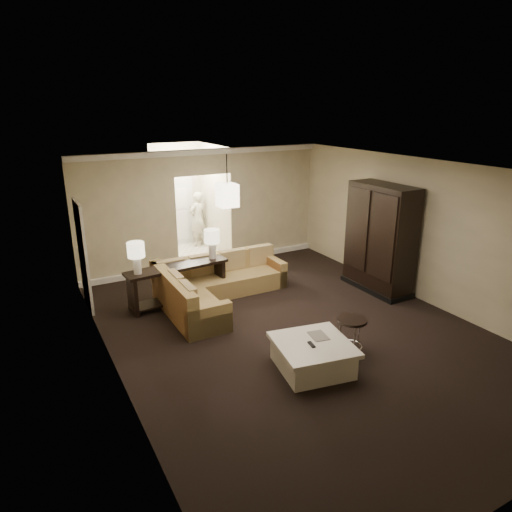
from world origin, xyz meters
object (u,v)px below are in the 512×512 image
console_table (178,281)px  armoire (380,241)px  sectional_sofa (213,286)px  drink_table (352,328)px  person (198,216)px  coffee_table (313,355)px

console_table → armoire: 4.21m
sectional_sofa → armoire: armoire is taller
drink_table → person: size_ratio=0.35×
sectional_sofa → person: bearing=72.6°
armoire → drink_table: armoire is taller
coffee_table → console_table: (-0.95, 3.23, 0.25)m
coffee_table → drink_table: 0.85m
sectional_sofa → drink_table: size_ratio=4.70×
sectional_sofa → console_table: (-0.63, 0.25, 0.14)m
coffee_table → person: 6.75m
console_table → armoire: bearing=-24.3°
sectional_sofa → person: (1.18, 3.69, 0.51)m
coffee_table → console_table: size_ratio=0.61×
console_table → drink_table: (1.77, -3.12, -0.05)m
coffee_table → armoire: size_ratio=0.56×
armoire → drink_table: bearing=-140.7°
sectional_sofa → coffee_table: sectional_sofa is taller
sectional_sofa → drink_table: bearing=-68.1°
console_table → sectional_sofa: bearing=-27.6°
coffee_table → armoire: armoire is taller
armoire → person: (-2.14, 4.77, -0.24)m
coffee_table → sectional_sofa: bearing=96.1°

